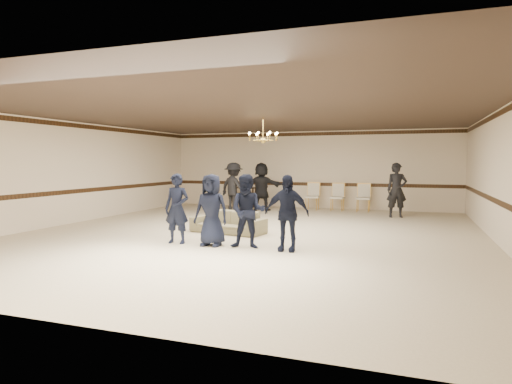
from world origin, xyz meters
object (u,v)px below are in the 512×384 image
(chandelier, at_px, (263,129))
(settee, at_px, (228,222))
(adult_left, at_px, (234,187))
(adult_right, at_px, (397,190))
(banquet_chair_mid, at_px, (337,197))
(boy_d, at_px, (287,213))
(adult_mid, at_px, (262,187))
(banquet_chair_left, at_px, (312,197))
(banquet_chair_right, at_px, (363,198))
(console_table, at_px, (244,197))
(boy_b, at_px, (211,210))
(boy_c, at_px, (248,211))
(boy_a, at_px, (177,209))

(chandelier, bearing_deg, settee, -119.04)
(chandelier, relative_size, settee, 0.46)
(adult_left, xyz_separation_m, adult_right, (6.00, 0.30, 0.00))
(chandelier, height_order, banquet_chair_mid, chandelier)
(adult_left, bearing_deg, boy_d, 142.89)
(banquet_chair_mid, bearing_deg, adult_mid, -158.21)
(settee, xyz_separation_m, banquet_chair_left, (0.96, 6.38, 0.24))
(banquet_chair_right, bearing_deg, boy_d, -96.15)
(boy_d, bearing_deg, banquet_chair_right, 82.14)
(console_table, bearing_deg, boy_d, -59.52)
(settee, bearing_deg, adult_mid, 109.29)
(console_table, bearing_deg, boy_b, -70.16)
(adult_mid, bearing_deg, chandelier, 99.53)
(boy_c, xyz_separation_m, adult_right, (2.97, 6.84, 0.12))
(settee, relative_size, adult_mid, 1.08)
(console_table, bearing_deg, boy_a, -75.99)
(boy_b, distance_m, adult_right, 7.86)
(boy_a, distance_m, adult_left, 6.66)
(adult_left, height_order, console_table, adult_left)
(boy_b, bearing_deg, console_table, 105.07)
(chandelier, relative_size, banquet_chair_mid, 0.88)
(settee, height_order, banquet_chair_mid, banquet_chair_mid)
(adult_mid, distance_m, banquet_chair_right, 3.97)
(banquet_chair_mid, bearing_deg, banquet_chair_right, 3.46)
(boy_b, xyz_separation_m, adult_right, (3.87, 6.84, 0.12))
(boy_a, relative_size, console_table, 1.64)
(boy_d, height_order, banquet_chair_right, boy_d)
(boy_b, bearing_deg, boy_d, -0.88)
(boy_d, xyz_separation_m, settee, (-2.15, 1.80, -0.53))
(banquet_chair_left, bearing_deg, adult_left, -152.45)
(boy_c, bearing_deg, boy_a, 169.71)
(banquet_chair_left, bearing_deg, chandelier, -96.99)
(boy_b, distance_m, settee, 1.91)
(boy_b, height_order, adult_right, adult_right)
(boy_a, distance_m, banquet_chair_left, 8.33)
(boy_d, distance_m, banquet_chair_left, 8.28)
(boy_b, distance_m, banquet_chair_mid, 8.34)
(adult_left, relative_size, adult_mid, 1.00)
(chandelier, distance_m, adult_left, 4.75)
(boy_d, height_order, adult_mid, adult_mid)
(chandelier, bearing_deg, banquet_chair_mid, 75.79)
(boy_d, xyz_separation_m, banquet_chair_left, (-1.20, 8.18, -0.30))
(chandelier, distance_m, adult_mid, 4.96)
(console_table, bearing_deg, adult_mid, -40.48)
(banquet_chair_left, height_order, banquet_chair_mid, same)
(boy_b, xyz_separation_m, adult_mid, (-1.23, 7.24, 0.12))
(boy_b, xyz_separation_m, settee, (-0.35, 1.80, -0.53))
(boy_c, distance_m, banquet_chair_mid, 8.22)
(chandelier, height_order, boy_c, chandelier)
(boy_b, bearing_deg, settee, 100.16)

